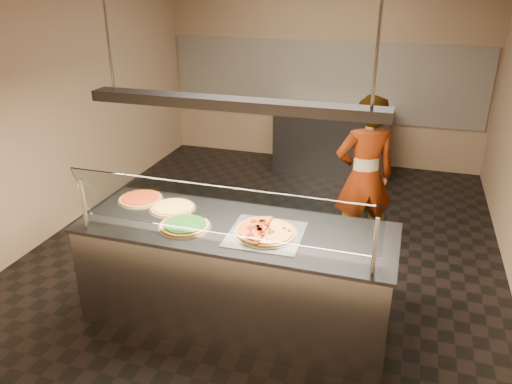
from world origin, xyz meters
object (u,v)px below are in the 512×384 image
(half_pizza_sausage, at_px, (280,233))
(pizza_spatula, at_px, (194,211))
(pizza_cheese, at_px, (173,207))
(heat_lamp_housing, at_px, (233,104))
(half_pizza_pepperoni, at_px, (252,228))
(serving_counter, at_px, (237,274))
(pizza_tomato, at_px, (141,198))
(pizza_spinach, at_px, (185,225))
(perforated_tray, at_px, (266,234))
(worker, at_px, (364,177))
(prep_table, at_px, (332,141))
(sneeze_guard, at_px, (219,211))

(half_pizza_sausage, distance_m, pizza_spatula, 0.82)
(half_pizza_sausage, distance_m, pizza_cheese, 1.05)
(pizza_cheese, bearing_deg, half_pizza_sausage, -11.48)
(heat_lamp_housing, bearing_deg, half_pizza_pepperoni, -19.18)
(serving_counter, relative_size, pizza_tomato, 6.33)
(half_pizza_sausage, xyz_separation_m, pizza_spinach, (-0.78, -0.08, -0.01))
(serving_counter, xyz_separation_m, pizza_cheese, (-0.64, 0.15, 0.48))
(pizza_spatula, height_order, heat_lamp_housing, heat_lamp_housing)
(perforated_tray, bearing_deg, pizza_cheese, 167.21)
(worker, bearing_deg, perforated_tray, 44.78)
(pizza_cheese, xyz_separation_m, heat_lamp_housing, (0.64, -0.15, 1.01))
(perforated_tray, distance_m, half_pizza_pepperoni, 0.12)
(serving_counter, height_order, half_pizza_pepperoni, half_pizza_pepperoni)
(prep_table, bearing_deg, heat_lamp_housing, -92.39)
(perforated_tray, distance_m, half_pizza_sausage, 0.12)
(half_pizza_pepperoni, bearing_deg, serving_counter, 160.82)
(pizza_cheese, bearing_deg, sneeze_guard, -37.72)
(pizza_spinach, bearing_deg, half_pizza_pepperoni, 8.05)
(pizza_spatula, bearing_deg, prep_table, 81.38)
(pizza_cheese, bearing_deg, prep_table, 78.01)
(sneeze_guard, bearing_deg, prep_table, 87.81)
(pizza_tomato, bearing_deg, half_pizza_sausage, -11.98)
(sneeze_guard, relative_size, perforated_tray, 3.94)
(pizza_spatula, bearing_deg, pizza_spinach, -84.13)
(pizza_spatula, distance_m, heat_lamp_housing, 1.08)
(half_pizza_pepperoni, height_order, half_pizza_sausage, half_pizza_pepperoni)
(pizza_cheese, distance_m, worker, 2.06)
(half_pizza_sausage, relative_size, heat_lamp_housing, 0.21)
(perforated_tray, xyz_separation_m, prep_table, (-0.11, 3.99, -0.47))
(heat_lamp_housing, bearing_deg, perforated_tray, -11.47)
(sneeze_guard, xyz_separation_m, pizza_spinach, (-0.39, 0.21, -0.28))
(sneeze_guard, distance_m, pizza_cheese, 0.86)
(half_pizza_sausage, xyz_separation_m, pizza_tomato, (-1.39, 0.30, -0.01))
(half_pizza_sausage, relative_size, prep_table, 0.28)
(serving_counter, height_order, prep_table, same)
(sneeze_guard, bearing_deg, pizza_spatula, 133.18)
(half_pizza_pepperoni, bearing_deg, perforated_tray, -0.17)
(serving_counter, distance_m, pizza_spatula, 0.65)
(pizza_cheese, distance_m, pizza_tomato, 0.38)
(pizza_tomato, height_order, worker, worker)
(half_pizza_pepperoni, distance_m, pizza_spinach, 0.56)
(prep_table, relative_size, heat_lamp_housing, 0.76)
(sneeze_guard, xyz_separation_m, half_pizza_sausage, (0.39, 0.29, -0.27))
(pizza_cheese, bearing_deg, serving_counter, -13.35)
(perforated_tray, distance_m, heat_lamp_housing, 1.05)
(half_pizza_pepperoni, bearing_deg, sneeze_guard, -118.75)
(serving_counter, xyz_separation_m, perforated_tray, (0.27, -0.06, 0.47))
(sneeze_guard, bearing_deg, serving_counter, 90.00)
(half_pizza_sausage, distance_m, heat_lamp_housing, 1.07)
(pizza_spatula, xyz_separation_m, worker, (1.30, 1.44, -0.08))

